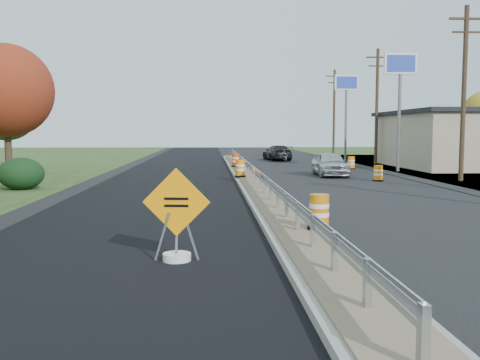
{
  "coord_description": "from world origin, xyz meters",
  "views": [
    {
      "loc": [
        -2.26,
        -19.35,
        2.74
      ],
      "look_at": [
        -1.22,
        -1.54,
        1.1
      ],
      "focal_mm": 40.0,
      "sensor_mm": 36.0,
      "label": 1
    }
  ],
  "objects": [
    {
      "name": "caution_sign",
      "position": [
        -2.94,
        -8.22,
        0.5
      ],
      "size": [
        1.43,
        0.6,
        1.98
      ],
      "rotation": [
        0.0,
        0.0,
        -0.13
      ],
      "color": "white",
      "rests_on": "ground"
    },
    {
      "name": "utility_pole_smid",
      "position": [
        11.5,
        9.0,
        4.93
      ],
      "size": [
        1.9,
        0.26,
        9.4
      ],
      "color": "#473523",
      "rests_on": "ground"
    },
    {
      "name": "car_dark_far",
      "position": [
        4.13,
        30.29,
        0.7
      ],
      "size": [
        2.5,
        5.04,
        1.41
      ],
      "primitive_type": "imported",
      "rotation": [
        0.0,
        0.0,
        3.25
      ],
      "color": "black",
      "rests_on": "ground"
    },
    {
      "name": "milled_overlay",
      "position": [
        -4.4,
        10.0,
        0.01
      ],
      "size": [
        7.2,
        120.0,
        0.01
      ],
      "primitive_type": "cube",
      "color": "black",
      "rests_on": "ground"
    },
    {
      "name": "utility_pole_nmid",
      "position": [
        11.5,
        24.0,
        4.93
      ],
      "size": [
        1.9,
        0.26,
        9.4
      ],
      "color": "#473523",
      "rests_on": "ground"
    },
    {
      "name": "tree_near_back",
      "position": [
        -16.0,
        18.0,
        4.21
      ],
      "size": [
        4.29,
        4.29,
        6.37
      ],
      "color": "#473523",
      "rests_on": "ground"
    },
    {
      "name": "hedge_north",
      "position": [
        -11.0,
        6.0,
        0.76
      ],
      "size": [
        2.09,
        2.09,
        1.52
      ],
      "primitive_type": "ellipsoid",
      "color": "black",
      "rests_on": "ground"
    },
    {
      "name": "barrel_shoulder_mid",
      "position": [
        7.98,
        18.53,
        0.43
      ],
      "size": [
        0.62,
        0.62,
        0.9
      ],
      "color": "black",
      "rests_on": "ground"
    },
    {
      "name": "utility_pole_north",
      "position": [
        11.5,
        39.0,
        4.93
      ],
      "size": [
        1.9,
        0.26,
        9.4
      ],
      "color": "#473523",
      "rests_on": "ground"
    },
    {
      "name": "tree_near_red",
      "position": [
        -13.0,
        10.0,
        4.86
      ],
      "size": [
        4.95,
        4.95,
        7.35
      ],
      "color": "#473523",
      "rests_on": "ground"
    },
    {
      "name": "guardrail",
      "position": [
        0.0,
        9.0,
        0.73
      ],
      "size": [
        0.1,
        46.15,
        0.72
      ],
      "color": "silver",
      "rests_on": "median"
    },
    {
      "name": "pylon_sign_north",
      "position": [
        10.5,
        30.0,
        6.48
      ],
      "size": [
        2.2,
        0.3,
        7.9
      ],
      "color": "slate",
      "rests_on": "ground"
    },
    {
      "name": "barrel_shoulder_near",
      "position": [
        7.0,
        9.31,
        0.41
      ],
      "size": [
        0.59,
        0.59,
        0.86
      ],
      "color": "black",
      "rests_on": "ground"
    },
    {
      "name": "car_silver",
      "position": [
        5.13,
        12.87,
        0.75
      ],
      "size": [
        1.85,
        4.43,
        1.5
      ],
      "primitive_type": "imported",
      "rotation": [
        0.0,
        0.0,
        -0.02
      ],
      "color": "silver",
      "rests_on": "ground"
    },
    {
      "name": "pylon_sign_mid",
      "position": [
        10.5,
        16.0,
        6.48
      ],
      "size": [
        2.2,
        0.3,
        7.9
      ],
      "color": "slate",
      "rests_on": "ground"
    },
    {
      "name": "barrel_median_near",
      "position": [
        0.55,
        -5.99,
        0.66
      ],
      "size": [
        0.61,
        0.61,
        0.9
      ],
      "color": "black",
      "rests_on": "median"
    },
    {
      "name": "ground",
      "position": [
        0.0,
        0.0,
        0.0
      ],
      "size": [
        140.0,
        140.0,
        0.0
      ],
      "primitive_type": "plane",
      "color": "black",
      "rests_on": "ground"
    },
    {
      "name": "barrel_median_mid",
      "position": [
        -0.55,
        9.75,
        0.67
      ],
      "size": [
        0.63,
        0.63,
        0.93
      ],
      "color": "black",
      "rests_on": "median"
    },
    {
      "name": "barrel_median_far",
      "position": [
        -0.39,
        18.03,
        0.67
      ],
      "size": [
        0.62,
        0.62,
        0.91
      ],
      "color": "black",
      "rests_on": "median"
    },
    {
      "name": "median",
      "position": [
        0.0,
        8.0,
        0.11
      ],
      "size": [
        1.6,
        55.0,
        0.23
      ],
      "color": "gray",
      "rests_on": "ground"
    }
  ]
}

